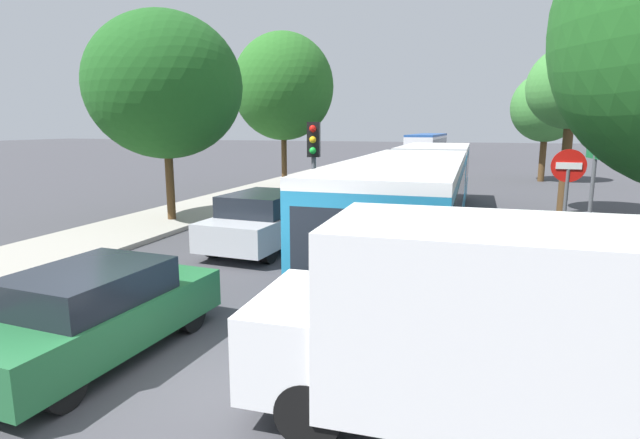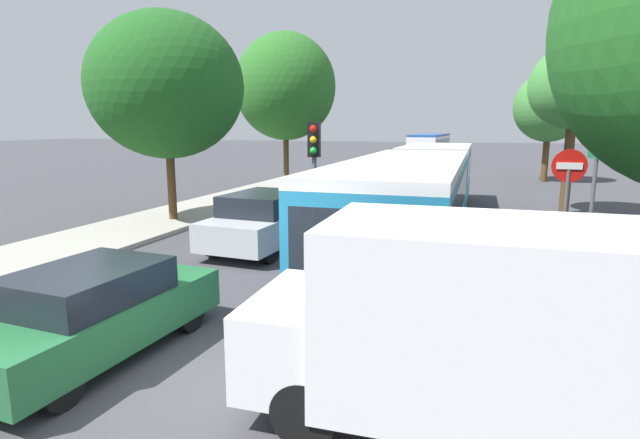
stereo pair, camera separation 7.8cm
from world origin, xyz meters
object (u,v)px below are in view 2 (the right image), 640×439
at_px(no_entry_sign, 567,194).
at_px(tree_left_mid, 170,90).
at_px(queued_car_green, 94,311).
at_px(tree_right_mid, 575,88).
at_px(queued_car_graphite, 372,178).
at_px(queued_car_navy, 406,161).
at_px(queued_car_black, 393,169).
at_px(queued_car_blue, 333,193).
at_px(white_van, 495,322).
at_px(traffic_light, 314,157).
at_px(direction_sign_post, 597,156).
at_px(queued_car_silver, 266,220).
at_px(tree_left_far, 285,90).
at_px(city_bus_rear, 430,145).
at_px(tree_right_far, 550,109).
at_px(articulated_bus, 422,187).

bearing_deg(no_entry_sign, tree_left_mid, -103.91).
bearing_deg(no_entry_sign, queued_car_green, -47.80).
height_order(tree_left_mid, tree_right_mid, tree_left_mid).
bearing_deg(queued_car_graphite, queued_car_navy, 4.77).
bearing_deg(queued_car_black, queued_car_blue, -177.16).
xyz_separation_m(white_van, traffic_light, (-4.46, 7.03, 1.26)).
bearing_deg(tree_right_mid, queued_car_navy, 117.80).
height_order(queued_car_black, direction_sign_post, direction_sign_post).
bearing_deg(tree_left_mid, queued_car_graphite, 63.16).
relative_size(no_entry_sign, direction_sign_post, 0.78).
distance_m(queued_car_green, queued_car_silver, 6.81).
height_order(traffic_light, direction_sign_post, direction_sign_post).
xyz_separation_m(queued_car_black, tree_left_far, (-4.50, -5.93, 4.37)).
height_order(queued_car_green, traffic_light, traffic_light).
xyz_separation_m(queued_car_blue, tree_left_mid, (-4.60, -3.46, 3.70)).
bearing_deg(tree_right_mid, no_entry_sign, -97.80).
xyz_separation_m(queued_car_navy, tree_left_mid, (-4.53, -22.27, 3.70)).
height_order(queued_car_blue, traffic_light, traffic_light).
distance_m(direction_sign_post, tree_left_far, 16.16).
xyz_separation_m(white_van, no_entry_sign, (1.49, 6.31, 0.64)).
bearing_deg(queued_car_green, city_bus_rear, 3.69).
bearing_deg(tree_right_far, queued_car_green, -107.53).
bearing_deg(city_bus_rear, white_van, -170.97).
bearing_deg(queued_car_blue, queued_car_graphite, 1.49).
bearing_deg(tree_right_far, queued_car_black, -163.04).
bearing_deg(tree_right_mid, city_bus_rear, 105.44).
relative_size(queued_car_graphite, tree_left_mid, 0.64).
bearing_deg(tree_left_mid, traffic_light, -20.72).
xyz_separation_m(queued_car_green, queued_car_graphite, (-0.05, 18.67, 0.08)).
height_order(queued_car_navy, no_entry_sign, no_entry_sign).
distance_m(queued_car_blue, white_van, 13.90).
xyz_separation_m(queued_car_black, no_entry_sign, (7.02, -18.35, 1.14)).
bearing_deg(queued_car_black, tree_right_mid, -134.68).
bearing_deg(white_van, articulated_bus, -80.50).
bearing_deg(queued_car_green, queued_car_black, 3.78).
distance_m(queued_car_green, tree_left_mid, 11.04).
xyz_separation_m(queued_car_black, tree_right_far, (8.74, 2.66, 3.55)).
xyz_separation_m(queued_car_graphite, white_van, (5.46, -18.73, 0.48)).
bearing_deg(queued_car_blue, city_bus_rear, 3.31).
relative_size(city_bus_rear, white_van, 2.31).
height_order(queued_car_navy, tree_left_mid, tree_left_mid).
bearing_deg(tree_left_mid, direction_sign_post, -2.02).
bearing_deg(queued_car_black, queued_car_silver, -177.35).
bearing_deg(queued_car_blue, traffic_light, -164.46).
bearing_deg(queued_car_navy, tree_right_far, -111.50).
relative_size(articulated_bus, queued_car_silver, 3.79).
distance_m(articulated_bus, tree_right_mid, 7.84).
height_order(no_entry_sign, direction_sign_post, direction_sign_post).
relative_size(queued_car_green, white_van, 0.78).
relative_size(city_bus_rear, tree_right_far, 1.81).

